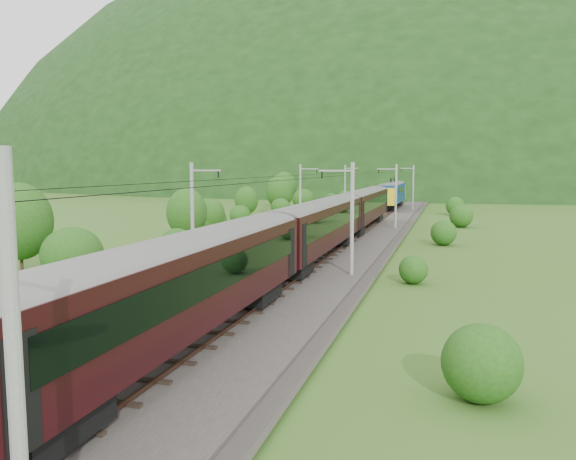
# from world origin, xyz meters

# --- Properties ---
(ground) EXTENTS (600.00, 600.00, 0.00)m
(ground) POSITION_xyz_m (0.00, 0.00, 0.00)
(ground) COLOR #3D5A1C
(ground) RESTS_ON ground
(railbed) EXTENTS (14.00, 220.00, 0.30)m
(railbed) POSITION_xyz_m (0.00, 10.00, 0.15)
(railbed) COLOR #38332D
(railbed) RESTS_ON ground
(track_left) EXTENTS (2.40, 220.00, 0.27)m
(track_left) POSITION_xyz_m (-2.40, 10.00, 0.37)
(track_left) COLOR #563224
(track_left) RESTS_ON railbed
(track_right) EXTENTS (2.40, 220.00, 0.27)m
(track_right) POSITION_xyz_m (2.40, 10.00, 0.37)
(track_right) COLOR #563224
(track_right) RESTS_ON railbed
(catenary_left) EXTENTS (2.54, 192.28, 8.00)m
(catenary_left) POSITION_xyz_m (-6.12, 32.00, 4.50)
(catenary_left) COLOR gray
(catenary_left) RESTS_ON railbed
(catenary_right) EXTENTS (2.54, 192.28, 8.00)m
(catenary_right) POSITION_xyz_m (6.12, 32.00, 4.50)
(catenary_right) COLOR gray
(catenary_right) RESTS_ON railbed
(overhead_wires) EXTENTS (4.83, 198.00, 0.03)m
(overhead_wires) POSITION_xyz_m (0.00, 10.00, 7.10)
(overhead_wires) COLOR black
(overhead_wires) RESTS_ON ground
(mountain_main) EXTENTS (504.00, 360.00, 244.00)m
(mountain_main) POSITION_xyz_m (0.00, 260.00, 0.00)
(mountain_main) COLOR #143311
(mountain_main) RESTS_ON ground
(mountain_ridge) EXTENTS (336.00, 280.00, 132.00)m
(mountain_ridge) POSITION_xyz_m (-120.00, 300.00, 0.00)
(mountain_ridge) COLOR #143311
(mountain_ridge) RESTS_ON ground
(train) EXTENTS (3.26, 155.30, 5.68)m
(train) POSITION_xyz_m (2.40, -6.55, 3.81)
(train) COLOR black
(train) RESTS_ON ground
(hazard_post_near) EXTENTS (0.18, 0.18, 1.69)m
(hazard_post_near) POSITION_xyz_m (-0.73, 40.43, 1.15)
(hazard_post_near) COLOR red
(hazard_post_near) RESTS_ON railbed
(hazard_post_far) EXTENTS (0.16, 0.16, 1.55)m
(hazard_post_far) POSITION_xyz_m (0.16, 42.06, 1.07)
(hazard_post_far) COLOR red
(hazard_post_far) RESTS_ON railbed
(signal) EXTENTS (0.23, 0.23, 2.04)m
(signal) POSITION_xyz_m (-4.24, 35.18, 1.50)
(signal) COLOR black
(signal) RESTS_ON railbed
(vegetation_left) EXTENTS (12.56, 142.42, 7.05)m
(vegetation_left) POSITION_xyz_m (-14.43, 16.99, 2.77)
(vegetation_left) COLOR #1F4813
(vegetation_left) RESTS_ON ground
(vegetation_right) EXTENTS (7.11, 99.99, 2.75)m
(vegetation_right) POSITION_xyz_m (12.93, 17.83, 1.25)
(vegetation_right) COLOR #1F4813
(vegetation_right) RESTS_ON ground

